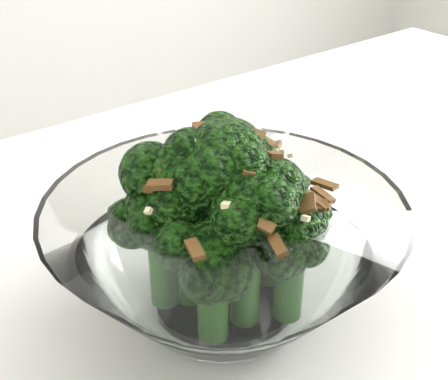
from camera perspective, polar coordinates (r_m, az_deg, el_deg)
table at (r=0.53m, az=10.31°, el=-14.15°), size 1.29×0.95×0.75m
broccoli_dish at (r=0.42m, az=0.04°, el=-4.92°), size 0.24×0.24×0.15m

